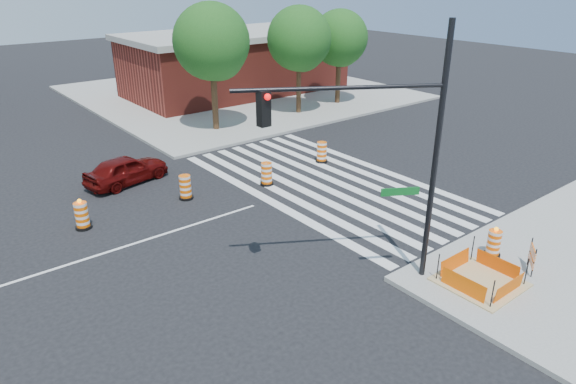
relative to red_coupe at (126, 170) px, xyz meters
name	(u,v)px	position (x,y,z in m)	size (l,w,h in m)	color
ground	(78,262)	(-3.98, -5.51, -0.64)	(120.00, 120.00, 0.00)	black
sidewalk_ne	(237,92)	(14.02, 12.49, -0.57)	(22.00, 22.00, 0.15)	gray
crosswalk_east	(326,183)	(6.97, -5.51, -0.64)	(6.75, 13.50, 0.01)	silver
lane_centerline	(78,261)	(-3.98, -5.51, -0.64)	(14.00, 0.12, 0.01)	silver
excavation_pit	(480,281)	(5.02, -14.51, -0.42)	(2.20, 2.20, 0.90)	tan
brick_storefront	(236,63)	(14.02, 12.49, 1.68)	(16.50, 8.50, 4.60)	maroon
red_coupe	(126,170)	(0.00, 0.00, 0.00)	(1.51, 3.76, 1.28)	#4F0806
signal_pole_se	(383,137)	(2.70, -12.31, 3.99)	(4.96, 3.03, 7.53)	black
pit_drum	(494,244)	(6.75, -13.85, -0.05)	(0.54, 0.54, 1.05)	black
barricade	(532,256)	(6.84, -15.08, 0.04)	(0.68, 0.52, 0.97)	#FF6005
tree_north_c	(212,46)	(7.39, 4.57, 4.25)	(4.29, 4.29, 7.29)	#382314
tree_north_d	(299,42)	(13.65, 4.51, 3.98)	(4.05, 4.05, 6.88)	#382314
tree_north_e	(340,41)	(17.57, 4.92, 3.71)	(3.82, 3.81, 6.48)	#382314
median_drum_3	(82,216)	(-3.03, -3.23, -0.15)	(0.60, 0.60, 1.18)	black
median_drum_4	(185,188)	(1.23, -3.18, -0.16)	(0.60, 0.60, 1.02)	black
median_drum_5	(267,175)	(4.76, -4.04, -0.16)	(0.60, 0.60, 1.02)	black
median_drum_6	(322,153)	(8.65, -3.35, -0.16)	(0.60, 0.60, 1.02)	black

